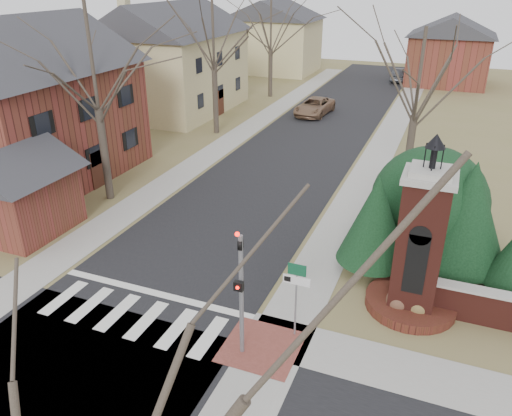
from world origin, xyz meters
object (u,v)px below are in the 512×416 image
at_px(pickup_truck, 314,106).
at_px(sign_post, 296,286).
at_px(brick_gate_monument, 418,255).
at_px(traffic_signal_pole, 241,284).
at_px(distant_car, 401,75).

bearing_deg(pickup_truck, sign_post, -70.81).
bearing_deg(brick_gate_monument, sign_post, -138.58).
bearing_deg(traffic_signal_pole, brick_gate_monument, 43.24).
bearing_deg(brick_gate_monument, traffic_signal_pole, -136.76).
height_order(traffic_signal_pole, sign_post, traffic_signal_pole).
xyz_separation_m(traffic_signal_pole, pickup_truck, (-5.90, 29.28, -1.89)).
height_order(sign_post, brick_gate_monument, brick_gate_monument).
height_order(traffic_signal_pole, distant_car, traffic_signal_pole).
bearing_deg(sign_post, pickup_truck, 104.48).
relative_size(brick_gate_monument, distant_car, 1.49).
xyz_separation_m(traffic_signal_pole, sign_post, (1.29, 1.41, -0.64)).
relative_size(sign_post, distant_car, 0.63).
distance_m(sign_post, pickup_truck, 28.80).
bearing_deg(pickup_truck, distant_car, 78.71).
bearing_deg(traffic_signal_pole, distant_car, 91.10).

